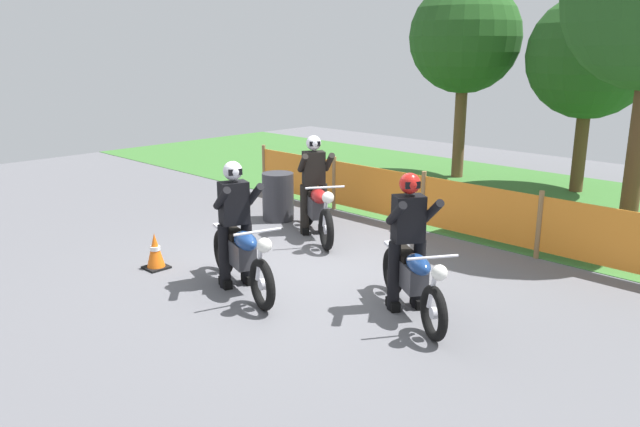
{
  "coord_description": "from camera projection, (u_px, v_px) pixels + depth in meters",
  "views": [
    {
      "loc": [
        6.01,
        -5.75,
        3.09
      ],
      "look_at": [
        0.28,
        0.08,
        0.9
      ],
      "focal_mm": 34.78,
      "sensor_mm": 36.0,
      "label": 1
    }
  ],
  "objects": [
    {
      "name": "tree_near_left",
      "position": [
        590.0,
        57.0,
        13.02
      ],
      "size": [
        2.63,
        2.63,
        4.24
      ],
      "color": "brown",
      "rests_on": "ground"
    },
    {
      "name": "motorcycle_trailing",
      "position": [
        317.0,
        209.0,
        10.35
      ],
      "size": [
        1.85,
        1.25,
        1.01
      ],
      "rotation": [
        0.0,
        0.0,
        -0.57
      ],
      "color": "black",
      "rests_on": "ground"
    },
    {
      "name": "motorcycle_lead",
      "position": [
        413.0,
        279.0,
        7.31
      ],
      "size": [
        1.71,
        1.16,
        0.93
      ],
      "rotation": [
        0.0,
        0.0,
        -0.58
      ],
      "color": "black",
      "rests_on": "ground"
    },
    {
      "name": "traffic_cone",
      "position": [
        155.0,
        251.0,
        8.91
      ],
      "size": [
        0.32,
        0.32,
        0.53
      ],
      "color": "black",
      "rests_on": "ground"
    },
    {
      "name": "barrier_fence",
      "position": [
        423.0,
        200.0,
        10.7
      ],
      "size": [
        8.52,
        0.08,
        1.05
      ],
      "color": "olive",
      "rests_on": "ground"
    },
    {
      "name": "spare_drum",
      "position": [
        278.0,
        197.0,
        11.41
      ],
      "size": [
        0.58,
        0.58,
        0.88
      ],
      "primitive_type": "cylinder",
      "color": "#2D2D33",
      "rests_on": "ground"
    },
    {
      "name": "ground",
      "position": [
        302.0,
        272.0,
        8.84
      ],
      "size": [
        24.0,
        24.0,
        0.02
      ],
      "primitive_type": "cube",
      "color": "#5B5B60"
    },
    {
      "name": "rider_third",
      "position": [
        234.0,
        217.0,
        8.11
      ],
      "size": [
        0.77,
        0.66,
        1.69
      ],
      "rotation": [
        0.0,
        0.0,
        -0.31
      ],
      "color": "black",
      "rests_on": "ground"
    },
    {
      "name": "tree_leftmost",
      "position": [
        465.0,
        38.0,
        14.46
      ],
      "size": [
        2.61,
        2.61,
        4.64
      ],
      "color": "brown",
      "rests_on": "ground"
    },
    {
      "name": "grass_verge",
      "position": [
        512.0,
        199.0,
        13.1
      ],
      "size": [
        24.0,
        6.55,
        0.01
      ],
      "primitive_type": "cube",
      "color": "#386B2D",
      "rests_on": "ground"
    },
    {
      "name": "rider_trailing",
      "position": [
        314.0,
        179.0,
        10.44
      ],
      "size": [
        0.79,
        0.72,
        1.69
      ],
      "rotation": [
        0.0,
        0.0,
        -0.57
      ],
      "color": "black",
      "rests_on": "ground"
    },
    {
      "name": "motorcycle_third",
      "position": [
        242.0,
        256.0,
        8.05
      ],
      "size": [
        2.0,
        0.85,
        0.98
      ],
      "rotation": [
        0.0,
        0.0,
        -0.31
      ],
      "color": "black",
      "rests_on": "ground"
    },
    {
      "name": "rider_lead",
      "position": [
        408.0,
        237.0,
        7.36
      ],
      "size": [
        0.73,
        0.72,
        1.69
      ],
      "rotation": [
        0.0,
        0.0,
        -0.58
      ],
      "color": "black",
      "rests_on": "ground"
    }
  ]
}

